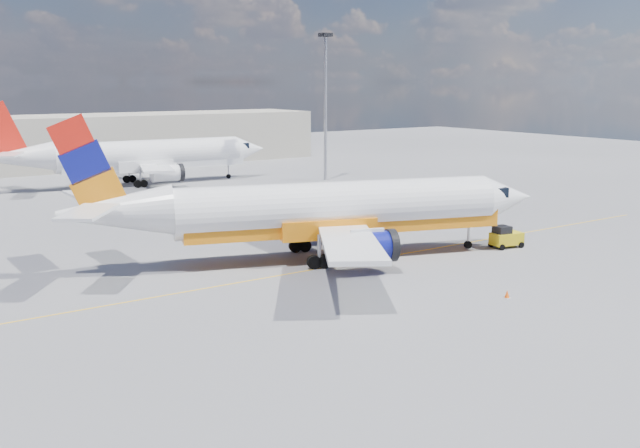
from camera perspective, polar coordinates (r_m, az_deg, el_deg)
ground at (r=49.74m, az=3.99°, el=-3.94°), size 240.00×240.00×0.00m
taxi_line at (r=52.05m, az=1.95°, el=-3.23°), size 70.00×0.15×0.01m
terminal_main at (r=118.26m, az=-17.08°, el=6.41°), size 70.00×14.00×8.00m
main_jet at (r=52.78m, az=0.20°, el=1.10°), size 36.67×27.89×11.12m
second_jet at (r=94.86m, az=-14.08°, el=5.27°), size 36.15×28.53×10.96m
gse_tug at (r=58.97m, az=14.63°, el=-1.02°), size 2.70×1.91×1.79m
traffic_cone at (r=45.45m, az=14.74°, el=-5.45°), size 0.37×0.37×0.51m
floodlight_mast at (r=96.03m, az=0.44°, el=10.42°), size 1.41×1.41×19.33m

